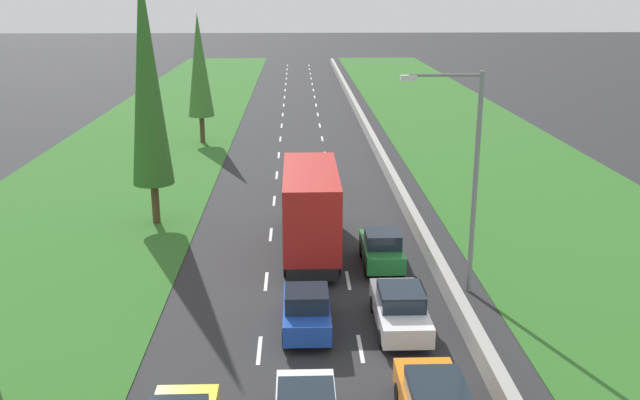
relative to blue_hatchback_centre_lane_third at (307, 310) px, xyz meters
The scene contains 13 objects.
ground_plane 37.61m from the blue_hatchback_centre_lane_third, 89.86° to the left, with size 300.00×300.00×0.00m, color #28282B.
grass_verge_left 39.65m from the blue_hatchback_centre_lane_third, 108.46° to the left, with size 14.00×140.00×0.04m, color #2D6623.
grass_verge_right 40.29m from the blue_hatchback_centre_lane_third, 68.99° to the left, with size 14.00×140.00×0.04m, color #2D6623.
median_barrier 38.05m from the blue_hatchback_centre_lane_third, 81.24° to the left, with size 0.44×120.00×0.85m, color #9E9B93.
lane_markings 37.61m from the blue_hatchback_centre_lane_third, 89.86° to the left, with size 3.64×116.00×0.01m.
blue_hatchback_centre_lane_third is the anchor object (origin of this frame).
red_box_truck_centre_lane 8.38m from the blue_hatchback_centre_lane_third, 87.84° to the left, with size 2.46×9.40×4.18m.
red_sedan_centre_lane 17.83m from the blue_hatchback_centre_lane_third, 88.98° to the left, with size 1.82×4.50×1.64m.
white_sedan_right_lane 3.40m from the blue_hatchback_centre_lane_third, ahead, with size 1.82×4.50×1.64m.
green_hatchback_right_lane 7.06m from the blue_hatchback_centre_lane_third, 60.66° to the left, with size 1.74×3.90×1.72m.
poplar_tree_second 16.42m from the blue_hatchback_centre_lane_third, 121.56° to the left, with size 2.13×2.13×13.40m.
poplar_tree_third 34.66m from the blue_hatchback_centre_lane_third, 103.38° to the left, with size 2.06×2.06×10.29m.
street_light_mast 8.44m from the blue_hatchback_centre_lane_third, 27.63° to the left, with size 3.20×0.28×9.00m.
Camera 1 is at (-0.40, -0.85, 11.91)m, focal length 39.58 mm.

